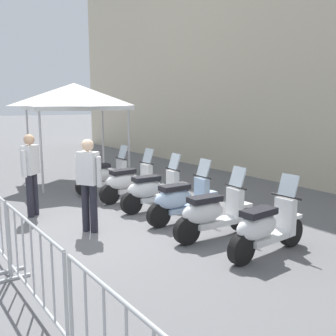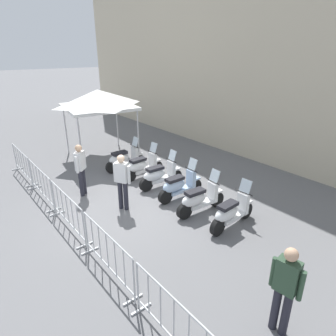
% 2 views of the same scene
% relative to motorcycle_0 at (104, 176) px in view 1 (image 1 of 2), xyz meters
% --- Properties ---
extents(ground_plane, '(120.00, 120.00, 0.00)m').
position_rel_motorcycle_0_xyz_m(ground_plane, '(2.86, -1.25, -0.45)').
color(ground_plane, slate).
extents(motorcycle_0, '(0.62, 1.72, 1.24)m').
position_rel_motorcycle_0_xyz_m(motorcycle_0, '(0.00, 0.00, 0.00)').
color(motorcycle_0, black).
rests_on(motorcycle_0, ground).
extents(motorcycle_1, '(0.67, 1.72, 1.24)m').
position_rel_motorcycle_0_xyz_m(motorcycle_1, '(1.03, 0.30, 0.00)').
color(motorcycle_1, black).
rests_on(motorcycle_1, ground).
extents(motorcycle_2, '(0.57, 1.73, 1.24)m').
position_rel_motorcycle_0_xyz_m(motorcycle_2, '(2.06, 0.46, 0.00)').
color(motorcycle_2, black).
rests_on(motorcycle_2, ground).
extents(motorcycle_3, '(0.61, 1.72, 1.24)m').
position_rel_motorcycle_0_xyz_m(motorcycle_3, '(3.11, 0.60, 0.00)').
color(motorcycle_3, black).
rests_on(motorcycle_3, ground).
extents(motorcycle_4, '(0.56, 1.73, 1.24)m').
position_rel_motorcycle_0_xyz_m(motorcycle_4, '(4.17, 0.64, 0.00)').
color(motorcycle_4, black).
rests_on(motorcycle_4, ground).
extents(motorcycle_5, '(0.69, 1.71, 1.24)m').
position_rel_motorcycle_0_xyz_m(motorcycle_5, '(5.20, 0.94, 0.00)').
color(motorcycle_5, black).
rests_on(motorcycle_5, ground).
extents(barrier_segment_3, '(2.08, 0.73, 1.07)m').
position_rel_motorcycle_0_xyz_m(barrier_segment_3, '(5.27, -2.53, 0.07)').
color(barrier_segment_3, '#B2B5B7').
rests_on(barrier_segment_3, ground).
extents(officer_near_row_end, '(0.45, 0.40, 1.73)m').
position_rel_motorcycle_0_xyz_m(officer_near_row_end, '(2.83, -1.18, 0.53)').
color(officer_near_row_end, '#23232D').
rests_on(officer_near_row_end, ground).
extents(officer_by_barriers, '(0.44, 0.40, 1.73)m').
position_rel_motorcycle_0_xyz_m(officer_by_barriers, '(1.29, -1.98, 0.53)').
color(officer_by_barriers, '#23232D').
rests_on(officer_by_barriers, ground).
extents(canopy_tent, '(2.69, 2.69, 2.91)m').
position_rel_motorcycle_0_xyz_m(canopy_tent, '(-1.92, -0.23, 2.06)').
color(canopy_tent, silver).
rests_on(canopy_tent, ground).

